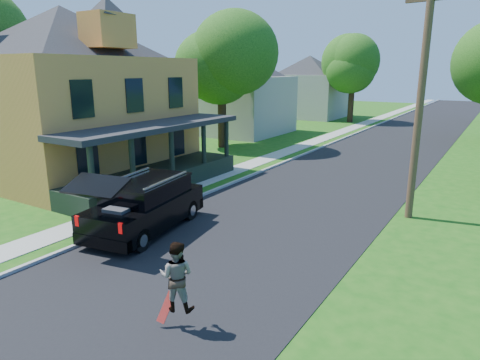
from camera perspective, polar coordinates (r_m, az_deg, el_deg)
The scene contains 14 objects.
ground at distance 12.84m, azimuth -6.61°, elevation -11.48°, with size 140.00×140.00×0.00m, color #175110.
street at distance 30.38m, azimuth 17.55°, elevation 3.21°, with size 8.00×120.00×0.02m, color black.
curb at distance 31.59m, azimuth 10.44°, elevation 4.07°, with size 0.15×120.00×0.12m, color gray.
sidewalk at distance 32.18m, azimuth 7.87°, elevation 4.36°, with size 1.30×120.00×0.03m, color #9FA098.
front_walk at distance 23.17m, azimuth -15.85°, elevation -0.03°, with size 6.50×1.20×0.03m, color #9FA098.
main_house at distance 25.05m, azimuth -21.87°, elevation 11.95°, with size 15.56×15.56×10.10m.
neighbor_house_mid at distance 38.99m, azimuth -0.28°, elevation 12.45°, with size 12.78×12.78×8.30m.
neighbor_house_far at distance 53.20m, azimuth 9.19°, elevation 12.83°, with size 12.78×12.78×8.30m.
black_suv at distance 15.52m, azimuth -12.55°, elevation -3.28°, with size 2.83×5.59×2.49m.
skateboarder at distance 9.67m, azimuth -8.46°, elevation -12.56°, with size 0.95×0.85×1.59m.
skateboard at distance 10.10m, azimuth -9.79°, elevation -16.48°, with size 0.30×0.39×0.69m.
tree_left_mid at distance 31.58m, azimuth -2.52°, elevation 15.96°, with size 6.33×6.19×9.77m.
tree_left_far at distance 48.56m, azimuth 14.86°, elevation 14.99°, with size 6.34×6.05×9.44m.
utility_pole_near at distance 17.20m, azimuth 22.89°, elevation 9.56°, with size 1.72×0.35×8.60m.
Camera 1 is at (7.30, -8.95, 5.61)m, focal length 32.00 mm.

